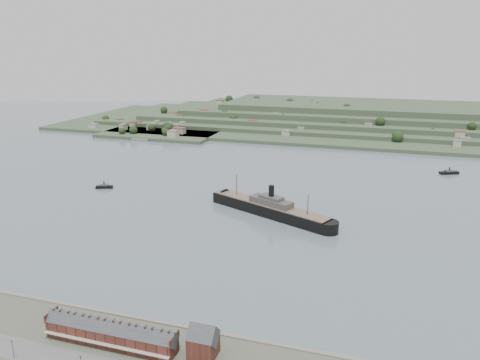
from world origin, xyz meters
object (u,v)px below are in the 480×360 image
(terrace_row, at_px, (111,333))
(tugboat, at_px, (104,187))
(gabled_building, at_px, (203,342))
(steamship, at_px, (266,208))

(terrace_row, relative_size, tugboat, 3.88)
(gabled_building, relative_size, tugboat, 0.98)
(steamship, height_order, tugboat, steamship)
(terrace_row, distance_m, gabled_building, 37.74)
(gabled_building, xyz_separation_m, tugboat, (-162.14, 181.31, -6.66))
(gabled_building, distance_m, tugboat, 243.32)
(terrace_row, bearing_deg, tugboat, 123.92)
(steamship, relative_size, tugboat, 7.26)
(steamship, distance_m, tugboat, 145.66)
(terrace_row, xyz_separation_m, gabled_building, (37.50, 4.02, 1.34))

